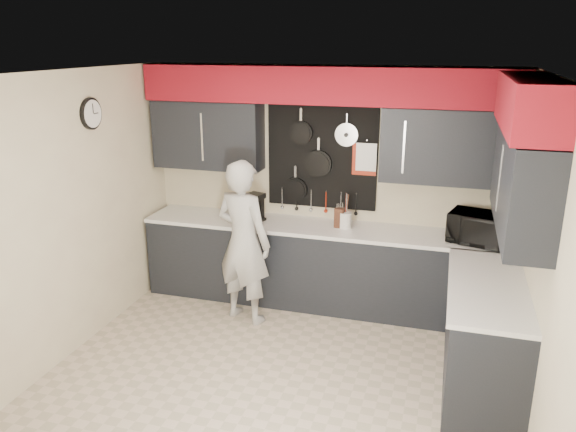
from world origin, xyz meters
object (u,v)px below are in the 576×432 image
(microwave, at_px, (478,228))
(person, at_px, (244,242))
(utensil_crock, at_px, (345,220))
(coffee_maker, at_px, (255,207))
(knife_block, at_px, (340,218))

(microwave, distance_m, person, 2.35)
(utensil_crock, xyz_separation_m, person, (-0.94, -0.58, -0.14))
(coffee_maker, bearing_deg, microwave, 15.80)
(utensil_crock, bearing_deg, person, -148.44)
(utensil_crock, height_order, coffee_maker, coffee_maker)
(microwave, height_order, person, person)
(person, bearing_deg, microwave, -151.31)
(knife_block, relative_size, utensil_crock, 1.25)
(microwave, bearing_deg, knife_block, -168.20)
(microwave, xyz_separation_m, person, (-2.29, -0.49, -0.21))
(utensil_crock, xyz_separation_m, coffee_maker, (-1.01, -0.03, 0.08))
(microwave, xyz_separation_m, utensil_crock, (-1.35, 0.09, -0.07))
(knife_block, relative_size, coffee_maker, 0.68)
(knife_block, xyz_separation_m, person, (-0.88, -0.58, -0.16))
(coffee_maker, xyz_separation_m, person, (0.06, -0.55, -0.22))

